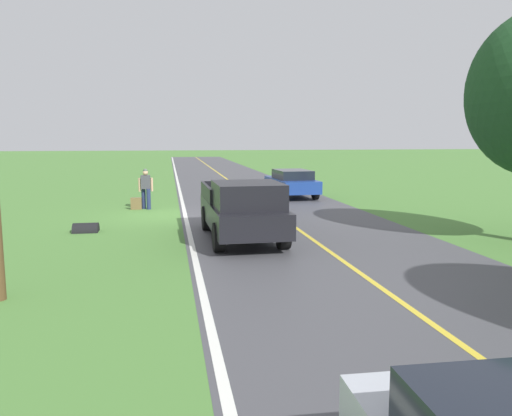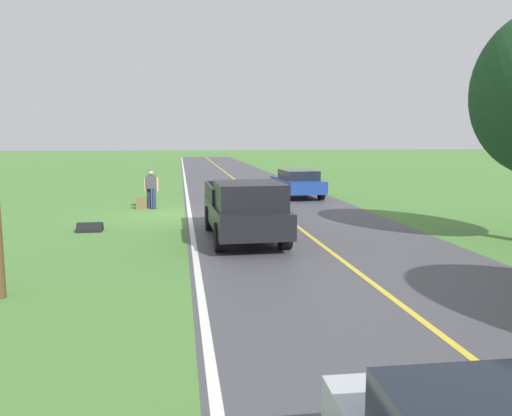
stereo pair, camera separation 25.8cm
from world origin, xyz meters
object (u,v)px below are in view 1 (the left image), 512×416
(hitchhiker_walking, at_px, (146,186))
(sedan_near_oncoming, at_px, (292,182))
(suitcase_carried, at_px, (136,204))
(pickup_truck_passing, at_px, (243,208))

(hitchhiker_walking, distance_m, sedan_near_oncoming, 7.98)
(hitchhiker_walking, bearing_deg, suitcase_carried, 10.78)
(hitchhiker_walking, distance_m, suitcase_carried, 0.84)
(pickup_truck_passing, distance_m, sedan_near_oncoming, 11.34)
(pickup_truck_passing, bearing_deg, hitchhiker_walking, -66.64)
(pickup_truck_passing, xyz_separation_m, sedan_near_oncoming, (-4.13, -10.56, -0.21))
(hitchhiker_walking, xyz_separation_m, sedan_near_oncoming, (-7.28, -3.27, -0.23))
(hitchhiker_walking, xyz_separation_m, pickup_truck_passing, (-3.15, 7.29, -0.01))
(hitchhiker_walking, xyz_separation_m, suitcase_carried, (0.42, 0.08, -0.73))
(suitcase_carried, distance_m, pickup_truck_passing, 8.07)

